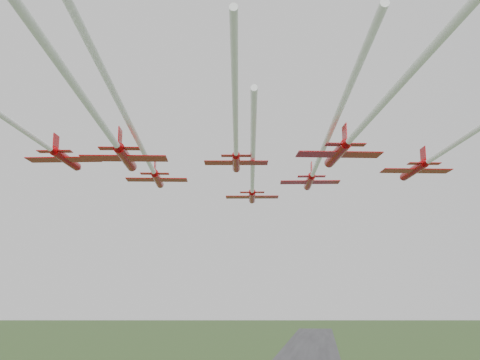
# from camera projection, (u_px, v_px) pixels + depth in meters

# --- Properties ---
(jet_lead) EXTENTS (11.37, 60.81, 2.73)m
(jet_lead) POSITION_uv_depth(u_px,v_px,m) (252.00, 179.00, 89.92)
(jet_lead) COLOR #A20004
(jet_row2_left) EXTENTS (14.81, 63.96, 2.70)m
(jet_row2_left) POSITION_uv_depth(u_px,v_px,m) (144.00, 152.00, 73.39)
(jet_row2_left) COLOR #A20004
(jet_row2_right) EXTENTS (10.38, 60.88, 2.62)m
(jet_row2_right) POSITION_uv_depth(u_px,v_px,m) (320.00, 157.00, 74.30)
(jet_row2_right) COLOR #A20004
(jet_row3_left) EXTENTS (9.20, 51.15, 2.71)m
(jet_row3_left) POSITION_uv_depth(u_px,v_px,m) (31.00, 135.00, 64.56)
(jet_row3_left) COLOR #A20004
(jet_row3_mid) EXTENTS (10.06, 46.93, 2.42)m
(jet_row3_mid) POSITION_uv_depth(u_px,v_px,m) (236.00, 141.00, 66.46)
(jet_row3_mid) COLOR #A20004
(jet_row3_right) EXTENTS (14.50, 61.40, 2.57)m
(jet_row3_right) POSITION_uv_depth(u_px,v_px,m) (467.00, 136.00, 59.66)
(jet_row3_right) COLOR #A20004
(jet_row4_left) EXTENTS (14.83, 68.23, 2.74)m
(jet_row4_left) POSITION_uv_depth(u_px,v_px,m) (87.00, 103.00, 46.98)
(jet_row4_left) COLOR #A20004
(jet_row4_right) EXTENTS (11.88, 43.98, 2.57)m
(jet_row4_right) POSITION_uv_depth(u_px,v_px,m) (360.00, 129.00, 52.61)
(jet_row4_right) COLOR #A20004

